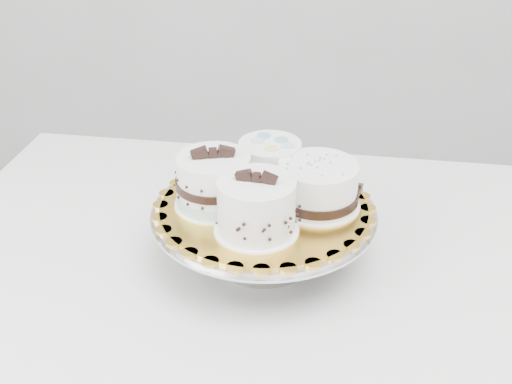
{
  "coord_description": "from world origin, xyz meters",
  "views": [
    {
      "loc": [
        0.13,
        -0.58,
        1.34
      ],
      "look_at": [
        0.11,
        0.22,
        0.88
      ],
      "focal_mm": 45.0,
      "sensor_mm": 36.0,
      "label": 1
    }
  ],
  "objects_px": {
    "cake_banded": "(214,183)",
    "cake_ribbon": "(318,186)",
    "cake_swirl": "(256,207)",
    "cake_dots": "(270,163)",
    "cake_stand": "(264,224)",
    "table": "(272,299)",
    "cake_board": "(264,207)"
  },
  "relations": [
    {
      "from": "cake_banded",
      "to": "cake_ribbon",
      "type": "height_order",
      "value": "cake_banded"
    },
    {
      "from": "cake_swirl",
      "to": "cake_banded",
      "type": "bearing_deg",
      "value": 145.78
    },
    {
      "from": "cake_banded",
      "to": "cake_dots",
      "type": "xyz_separation_m",
      "value": [
        0.08,
        0.07,
        0.0
      ]
    },
    {
      "from": "cake_stand",
      "to": "cake_banded",
      "type": "relative_size",
      "value": 2.71
    },
    {
      "from": "table",
      "to": "cake_banded",
      "type": "height_order",
      "value": "cake_banded"
    },
    {
      "from": "table",
      "to": "cake_dots",
      "type": "height_order",
      "value": "cake_dots"
    },
    {
      "from": "cake_stand",
      "to": "cake_banded",
      "type": "distance_m",
      "value": 0.1
    },
    {
      "from": "cake_stand",
      "to": "table",
      "type": "bearing_deg",
      "value": 22.0
    },
    {
      "from": "cake_stand",
      "to": "cake_swirl",
      "type": "height_order",
      "value": "cake_swirl"
    },
    {
      "from": "cake_banded",
      "to": "cake_stand",
      "type": "bearing_deg",
      "value": -11.64
    },
    {
      "from": "cake_swirl",
      "to": "cake_banded",
      "type": "height_order",
      "value": "cake_banded"
    },
    {
      "from": "cake_stand",
      "to": "cake_board",
      "type": "distance_m",
      "value": 0.03
    },
    {
      "from": "cake_dots",
      "to": "cake_ribbon",
      "type": "distance_m",
      "value": 0.1
    },
    {
      "from": "table",
      "to": "cake_banded",
      "type": "distance_m",
      "value": 0.24
    },
    {
      "from": "cake_stand",
      "to": "cake_ribbon",
      "type": "bearing_deg",
      "value": 3.96
    },
    {
      "from": "table",
      "to": "cake_ribbon",
      "type": "height_order",
      "value": "cake_ribbon"
    },
    {
      "from": "table",
      "to": "cake_stand",
      "type": "xyz_separation_m",
      "value": [
        -0.01,
        -0.01,
        0.15
      ]
    },
    {
      "from": "cake_stand",
      "to": "cake_banded",
      "type": "xyz_separation_m",
      "value": [
        -0.07,
        0.0,
        0.07
      ]
    },
    {
      "from": "cake_ribbon",
      "to": "cake_stand",
      "type": "bearing_deg",
      "value": -157.79
    },
    {
      "from": "cake_board",
      "to": "cake_banded",
      "type": "distance_m",
      "value": 0.08
    },
    {
      "from": "cake_stand",
      "to": "cake_board",
      "type": "height_order",
      "value": "cake_board"
    },
    {
      "from": "cake_dots",
      "to": "cake_ribbon",
      "type": "height_order",
      "value": "cake_dots"
    },
    {
      "from": "cake_board",
      "to": "cake_swirl",
      "type": "relative_size",
      "value": 2.41
    },
    {
      "from": "cake_dots",
      "to": "cake_stand",
      "type": "bearing_deg",
      "value": -119.27
    },
    {
      "from": "cake_board",
      "to": "cake_swirl",
      "type": "distance_m",
      "value": 0.08
    },
    {
      "from": "cake_stand",
      "to": "cake_swirl",
      "type": "distance_m",
      "value": 0.1
    },
    {
      "from": "cake_swirl",
      "to": "cake_dots",
      "type": "relative_size",
      "value": 1.01
    },
    {
      "from": "cake_stand",
      "to": "cake_dots",
      "type": "distance_m",
      "value": 0.1
    },
    {
      "from": "cake_dots",
      "to": "cake_board",
      "type": "bearing_deg",
      "value": -119.27
    },
    {
      "from": "cake_banded",
      "to": "cake_dots",
      "type": "height_order",
      "value": "cake_banded"
    },
    {
      "from": "cake_board",
      "to": "cake_ribbon",
      "type": "xyz_separation_m",
      "value": [
        0.08,
        0.01,
        0.03
      ]
    },
    {
      "from": "cake_swirl",
      "to": "cake_banded",
      "type": "xyz_separation_m",
      "value": [
        -0.06,
        0.07,
        -0.0
      ]
    }
  ]
}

